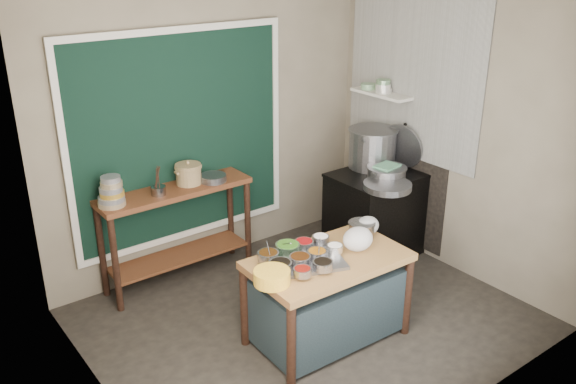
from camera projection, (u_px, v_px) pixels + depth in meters
floor at (308, 320)px, 5.30m from camera, size 3.50×3.00×0.02m
back_wall at (211, 125)px, 5.87m from camera, size 3.50×0.02×2.80m
left_wall at (90, 227)px, 3.78m from camera, size 0.02×3.00×2.80m
right_wall at (454, 129)px, 5.74m from camera, size 0.02×3.00×2.80m
curtain_panel at (181, 138)px, 5.67m from camera, size 2.10×0.02×1.90m
curtain_frame at (182, 138)px, 5.66m from camera, size 2.22×0.03×2.02m
tile_panel at (412, 73)px, 5.96m from camera, size 0.02×1.70×1.70m
soot_patch at (397, 179)px, 6.48m from camera, size 0.01×1.30×1.30m
wall_shelf at (381, 94)px, 6.22m from camera, size 0.22×0.70×0.03m
prep_table at (327, 299)px, 4.90m from camera, size 1.27×0.76×0.75m
back_counter at (178, 235)px, 5.75m from camera, size 1.45×0.40×0.95m
stove_block at (376, 215)px, 6.29m from camera, size 0.90×0.68×0.85m
stove_top at (379, 175)px, 6.12m from camera, size 0.92×0.69×0.03m
condiment_tray at (303, 261)px, 4.69m from camera, size 0.71×0.61×0.03m
condiment_bowls at (299, 255)px, 4.67m from camera, size 0.69×0.54×0.08m
yellow_basin at (272, 277)px, 4.39m from camera, size 0.33×0.33×0.10m
saucepan at (362, 229)px, 5.09m from camera, size 0.30×0.30×0.13m
plastic_bag_a at (358, 239)px, 4.85m from camera, size 0.31×0.28×0.19m
plastic_bag_b at (367, 226)px, 5.12m from camera, size 0.22×0.19×0.16m
bowl_stack at (112, 193)px, 5.16m from camera, size 0.24×0.24×0.26m
utensil_cup at (158, 191)px, 5.41m from camera, size 0.15×0.15×0.08m
ceramic_crock at (189, 175)px, 5.65m from camera, size 0.30×0.30×0.17m
wide_bowl at (213, 178)px, 5.72m from camera, size 0.28×0.28×0.06m
stock_pot at (372, 148)px, 6.23m from camera, size 0.68×0.68×0.40m
pot_lid at (402, 146)px, 6.20m from camera, size 0.18×0.49×0.47m
steamer at (387, 173)px, 5.95m from camera, size 0.46×0.46×0.13m
green_cloth at (387, 166)px, 5.92m from camera, size 0.26×0.22×0.02m
shallow_pan at (387, 186)px, 5.73m from camera, size 0.59×0.59×0.06m
shelf_bowl_stack at (383, 87)px, 6.18m from camera, size 0.17×0.17×0.13m
shelf_bowl_green at (368, 86)px, 6.35m from camera, size 0.20×0.20×0.06m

